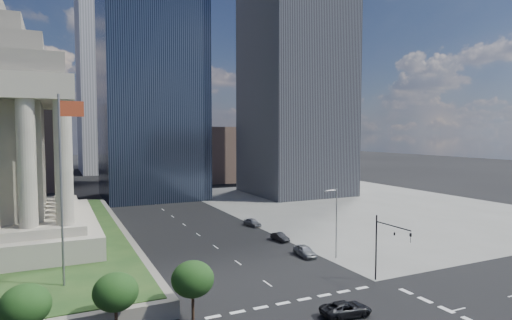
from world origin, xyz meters
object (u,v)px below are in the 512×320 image
traffic_signal_ne (387,241)px  street_lamp_north (335,219)px  flagpole (63,179)px  parked_sedan_near (305,251)px  parked_sedan_far (252,222)px  pickup_truck (346,309)px  parked_sedan_mid (280,237)px

traffic_signal_ne → street_lamp_north: bearing=85.8°
flagpole → parked_sedan_near: (31.82, 3.76, -12.32)m
parked_sedan_far → pickup_truck: bearing=-110.0°
street_lamp_north → parked_sedan_mid: bearing=101.2°
street_lamp_north → parked_sedan_mid: size_ratio=2.55×
parked_sedan_near → parked_sedan_far: bearing=89.6°
pickup_truck → parked_sedan_mid: bearing=-10.6°
street_lamp_north → pickup_truck: 20.04m
pickup_truck → parked_sedan_mid: (8.09, 28.40, -0.07)m
parked_sedan_near → parked_sedan_mid: bearing=87.7°
parked_sedan_far → parked_sedan_near: bearing=-102.0°
parked_sedan_mid → parked_sedan_far: parked_sedan_far is taller
parked_sedan_near → parked_sedan_mid: (0.96, 9.29, -0.15)m
traffic_signal_ne → parked_sedan_mid: size_ratio=2.04×
pickup_truck → flagpole: bearing=63.4°
traffic_signal_ne → parked_sedan_far: (-1.00, 35.42, -4.51)m
pickup_truck → traffic_signal_ne: bearing=-57.0°
traffic_signal_ne → parked_sedan_far: size_ratio=1.84×
flagpole → pickup_truck: bearing=-31.9°
traffic_signal_ne → parked_sedan_near: size_ratio=1.72×
pickup_truck → parked_sedan_near: parked_sedan_near is taller
traffic_signal_ne → street_lamp_north: size_ratio=0.80×
street_lamp_north → parked_sedan_near: (-3.34, 2.76, -4.87)m
street_lamp_north → pickup_truck: (-10.47, -16.36, -4.95)m
flagpole → parked_sedan_far: bearing=37.0°
pickup_truck → parked_sedan_near: size_ratio=1.10×
flagpole → parked_sedan_mid: 37.41m
traffic_signal_ne → parked_sedan_near: traffic_signal_ne is taller
flagpole → street_lamp_north: (35.16, 1.00, -7.45)m
pickup_truck → street_lamp_north: bearing=-27.3°
street_lamp_north → parked_sedan_mid: (-2.38, 12.04, -5.02)m
traffic_signal_ne → street_lamp_north: (0.83, 11.30, 0.41)m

